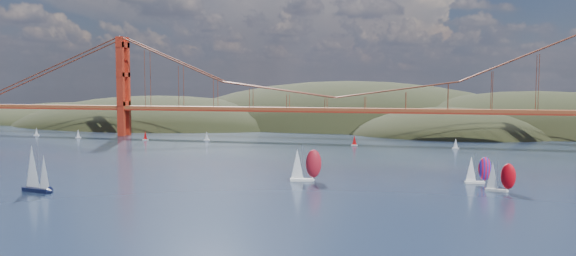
# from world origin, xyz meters

# --- Properties ---
(ground) EXTENTS (1200.00, 1200.00, 0.00)m
(ground) POSITION_xyz_m (0.00, 0.00, 0.00)
(ground) COLOR black
(ground) RESTS_ON ground
(headlands) EXTENTS (725.00, 225.00, 96.00)m
(headlands) POSITION_xyz_m (44.95, 278.29, -12.46)
(headlands) COLOR black
(headlands) RESTS_ON ground
(bridge) EXTENTS (552.00, 12.00, 55.00)m
(bridge) POSITION_xyz_m (-1.75, 180.00, 32.23)
(bridge) COLOR #994621
(bridge) RESTS_ON ground
(sloop_navy) EXTENTS (9.34, 5.82, 13.98)m
(sloop_navy) POSITION_xyz_m (-55.75, 25.17, 6.17)
(sloop_navy) COLOR black
(sloop_navy) RESTS_ON ground
(racer_0) EXTENTS (9.59, 5.44, 10.75)m
(racer_0) POSITION_xyz_m (10.70, 58.73, 5.08)
(racer_0) COLOR white
(racer_0) RESTS_ON ground
(racer_1) EXTENTS (7.87, 4.22, 8.83)m
(racer_1) POSITION_xyz_m (64.89, 55.48, 4.17)
(racer_1) COLOR silver
(racer_1) RESTS_ON ground
(racer_rwb) EXTENTS (7.86, 4.44, 8.81)m
(racer_rwb) POSITION_xyz_m (60.14, 67.31, 4.16)
(racer_rwb) COLOR silver
(racer_rwb) RESTS_ON ground
(distant_boat_0) EXTENTS (3.00, 2.00, 4.70)m
(distant_boat_0) POSITION_xyz_m (-166.62, 165.99, 2.41)
(distant_boat_0) COLOR silver
(distant_boat_0) RESTS_ON ground
(distant_boat_1) EXTENTS (3.00, 2.00, 4.70)m
(distant_boat_1) POSITION_xyz_m (-136.19, 160.42, 2.41)
(distant_boat_1) COLOR silver
(distant_boat_1) RESTS_ON ground
(distant_boat_2) EXTENTS (3.00, 2.00, 4.70)m
(distant_boat_2) POSITION_xyz_m (-95.52, 158.57, 2.41)
(distant_boat_2) COLOR silver
(distant_boat_2) RESTS_ON ground
(distant_boat_3) EXTENTS (3.00, 2.00, 4.70)m
(distant_boat_3) POSITION_xyz_m (-64.19, 164.84, 2.41)
(distant_boat_3) COLOR silver
(distant_boat_3) RESTS_ON ground
(distant_boat_8) EXTENTS (3.00, 2.00, 4.70)m
(distant_boat_8) POSITION_xyz_m (57.99, 157.06, 2.41)
(distant_boat_8) COLOR silver
(distant_boat_8) RESTS_ON ground
(distant_boat_9) EXTENTS (3.00, 2.00, 4.70)m
(distant_boat_9) POSITION_xyz_m (12.46, 158.93, 2.41)
(distant_boat_9) COLOR silver
(distant_boat_9) RESTS_ON ground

